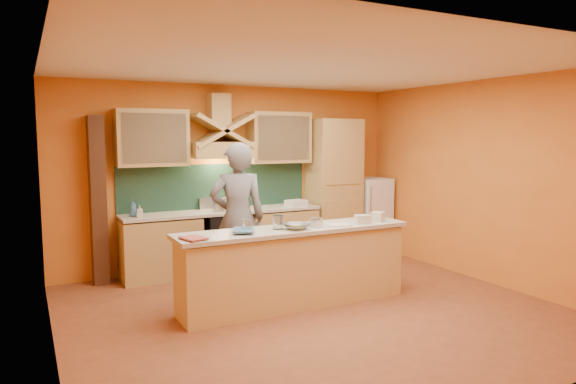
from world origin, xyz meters
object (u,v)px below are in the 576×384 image
stove (224,241)px  kitchen_scale (316,223)px  mixing_bowl (296,226)px  person (238,219)px  fridge (370,215)px

stove → kitchen_scale: kitchen_scale is taller
stove → mixing_bowl: (0.16, -2.01, 0.53)m
person → kitchen_scale: (0.66, -0.87, 0.02)m
fridge → mixing_bowl: 3.26m
fridge → mixing_bowl: (-2.54, -2.01, 0.33)m
kitchen_scale → stove: bearing=79.9°
stove → fridge: 2.71m
stove → kitchen_scale: size_ratio=7.77×
mixing_bowl → fridge: bearing=38.4°
fridge → mixing_bowl: size_ratio=4.45×
mixing_bowl → person: bearing=113.2°
stove → fridge: (2.70, 0.00, 0.20)m
fridge → kitchen_scale: bearing=-138.5°
stove → kitchen_scale: (0.44, -2.00, 0.54)m
person → fridge: bearing=-144.3°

